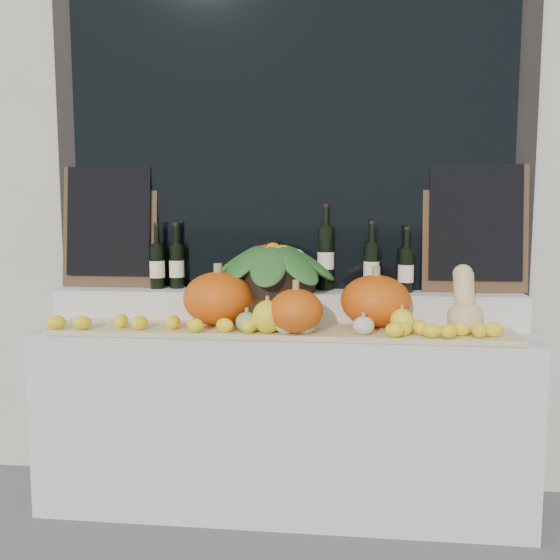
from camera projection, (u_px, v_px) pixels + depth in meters
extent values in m
cube|color=beige|center=(296.00, 64.00, 3.51)|extent=(7.00, 0.90, 4.50)
cube|color=black|center=(288.00, 117.00, 3.11)|extent=(2.40, 0.04, 2.10)
cube|color=black|center=(287.00, 116.00, 3.08)|extent=(2.20, 0.02, 2.00)
cube|color=silver|center=(282.00, 417.00, 3.02)|extent=(2.30, 0.55, 0.88)
cube|color=silver|center=(285.00, 306.00, 3.10)|extent=(2.30, 0.25, 0.16)
cube|color=tan|center=(279.00, 331.00, 2.84)|extent=(2.10, 0.32, 0.02)
ellipsoid|color=#E8570C|center=(218.00, 298.00, 2.91)|extent=(0.39, 0.39, 0.25)
ellipsoid|color=#E8570C|center=(376.00, 301.00, 2.87)|extent=(0.40, 0.40, 0.24)
ellipsoid|color=#E8570C|center=(296.00, 311.00, 2.72)|extent=(0.26, 0.26, 0.20)
ellipsoid|color=#E1C384|center=(465.00, 318.00, 2.71)|extent=(0.16, 0.16, 0.14)
cylinder|color=#E1C384|center=(464.00, 291.00, 2.75)|extent=(0.09, 0.14, 0.18)
sphere|color=#E1C384|center=(463.00, 274.00, 2.78)|extent=(0.09, 0.09, 0.09)
ellipsoid|color=#2F6A1F|center=(304.00, 323.00, 2.71)|extent=(0.11, 0.11, 0.09)
cylinder|color=#938350|center=(304.00, 310.00, 2.70)|extent=(0.02, 0.02, 0.02)
ellipsoid|color=#2F6A1F|center=(247.00, 322.00, 2.75)|extent=(0.10, 0.10, 0.09)
cylinder|color=#938350|center=(247.00, 310.00, 2.75)|extent=(0.02, 0.02, 0.02)
ellipsoid|color=beige|center=(286.00, 325.00, 2.71)|extent=(0.09, 0.09, 0.08)
cylinder|color=#938350|center=(286.00, 314.00, 2.71)|extent=(0.02, 0.02, 0.02)
ellipsoid|color=yellow|center=(267.00, 317.00, 2.72)|extent=(0.13, 0.13, 0.15)
cylinder|color=#938350|center=(267.00, 298.00, 2.71)|extent=(0.02, 0.02, 0.02)
ellipsoid|color=beige|center=(363.00, 326.00, 2.69)|extent=(0.09, 0.09, 0.08)
cylinder|color=#938350|center=(364.00, 314.00, 2.69)|extent=(0.02, 0.02, 0.02)
ellipsoid|color=yellow|center=(402.00, 321.00, 2.72)|extent=(0.10, 0.10, 0.11)
cylinder|color=#938350|center=(402.00, 306.00, 2.71)|extent=(0.02, 0.02, 0.02)
cylinder|color=black|center=(273.00, 279.00, 3.08)|extent=(0.43, 0.43, 0.12)
cylinder|color=black|center=(157.00, 267.00, 3.16)|extent=(0.07, 0.07, 0.22)
cylinder|color=black|center=(156.00, 236.00, 3.14)|extent=(0.03, 0.03, 0.10)
cylinder|color=white|center=(157.00, 269.00, 3.16)|extent=(0.08, 0.08, 0.08)
cylinder|color=black|center=(156.00, 225.00, 3.13)|extent=(0.03, 0.03, 0.02)
cylinder|color=black|center=(177.00, 267.00, 3.17)|extent=(0.07, 0.07, 0.22)
cylinder|color=black|center=(176.00, 235.00, 3.15)|extent=(0.03, 0.03, 0.10)
cylinder|color=white|center=(177.00, 269.00, 3.17)|extent=(0.08, 0.08, 0.08)
cylinder|color=black|center=(176.00, 224.00, 3.14)|extent=(0.03, 0.03, 0.02)
cylinder|color=black|center=(326.00, 258.00, 3.12)|extent=(0.08, 0.08, 0.31)
cylinder|color=black|center=(326.00, 217.00, 3.09)|extent=(0.03, 0.03, 0.10)
cylinder|color=white|center=(326.00, 260.00, 3.12)|extent=(0.08, 0.08, 0.08)
cylinder|color=black|center=(326.00, 206.00, 3.08)|extent=(0.03, 0.03, 0.02)
cylinder|color=black|center=(371.00, 268.00, 3.04)|extent=(0.07, 0.07, 0.23)
cylinder|color=black|center=(372.00, 234.00, 3.02)|extent=(0.03, 0.03, 0.10)
cylinder|color=white|center=(371.00, 270.00, 3.04)|extent=(0.08, 0.08, 0.08)
cylinder|color=black|center=(372.00, 222.00, 3.01)|extent=(0.03, 0.03, 0.02)
cylinder|color=black|center=(406.00, 271.00, 3.03)|extent=(0.07, 0.07, 0.20)
cylinder|color=black|center=(407.00, 240.00, 3.01)|extent=(0.03, 0.03, 0.10)
cylinder|color=white|center=(406.00, 273.00, 3.03)|extent=(0.08, 0.08, 0.08)
cylinder|color=black|center=(407.00, 228.00, 3.00)|extent=(0.03, 0.03, 0.02)
cube|color=#4C331E|center=(110.00, 227.00, 3.23)|extent=(0.50, 0.09, 0.62)
cube|color=black|center=(109.00, 221.00, 3.21)|extent=(0.44, 0.09, 0.56)
cube|color=#4C331E|center=(475.00, 228.00, 3.02)|extent=(0.50, 0.09, 0.62)
cube|color=black|center=(476.00, 222.00, 3.01)|extent=(0.44, 0.09, 0.56)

